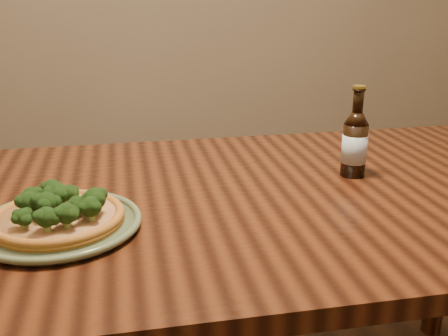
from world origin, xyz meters
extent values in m
cube|color=#431F0E|center=(0.00, 0.10, 0.73)|extent=(1.60, 0.90, 0.04)
cylinder|color=#431F0E|center=(0.73, 0.48, 0.35)|extent=(0.07, 0.07, 0.71)
cylinder|color=#5B6A49|center=(-0.45, -0.01, 0.76)|extent=(0.28, 0.28, 0.01)
torus|color=#5B6A49|center=(-0.45, -0.01, 0.76)|extent=(0.31, 0.31, 0.01)
torus|color=#5B6A49|center=(-0.45, -0.01, 0.76)|extent=(0.25, 0.25, 0.01)
cylinder|color=#AB6B26|center=(-0.45, -0.01, 0.77)|extent=(0.24, 0.24, 0.01)
torus|color=#AB6B26|center=(-0.45, -0.01, 0.78)|extent=(0.25, 0.25, 0.02)
cylinder|color=#D4BF81|center=(-0.45, -0.01, 0.78)|extent=(0.21, 0.21, 0.01)
sphere|color=#274E18|center=(-0.45, 0.02, 0.81)|extent=(0.05, 0.05, 0.04)
sphere|color=#274E18|center=(-0.50, 0.03, 0.80)|extent=(0.04, 0.04, 0.03)
sphere|color=#274E18|center=(-0.47, 0.07, 0.80)|extent=(0.04, 0.04, 0.04)
sphere|color=#274E18|center=(-0.41, -0.02, 0.80)|extent=(0.03, 0.03, 0.03)
sphere|color=#274E18|center=(-0.50, 0.00, 0.81)|extent=(0.05, 0.05, 0.04)
sphere|color=#274E18|center=(-0.38, -0.02, 0.81)|extent=(0.06, 0.06, 0.04)
sphere|color=#274E18|center=(-0.50, -0.06, 0.80)|extent=(0.04, 0.04, 0.03)
sphere|color=#274E18|center=(-0.43, -0.07, 0.81)|extent=(0.05, 0.05, 0.04)
sphere|color=#274E18|center=(-0.39, -0.05, 0.81)|extent=(0.05, 0.05, 0.04)
sphere|color=#274E18|center=(-0.46, -0.08, 0.81)|extent=(0.04, 0.04, 0.04)
sphere|color=#274E18|center=(-0.43, 0.04, 0.80)|extent=(0.05, 0.05, 0.03)
sphere|color=#274E18|center=(-0.47, -0.02, 0.81)|extent=(0.04, 0.04, 0.04)
cylinder|color=black|center=(0.22, 0.16, 0.81)|extent=(0.06, 0.06, 0.13)
cone|color=black|center=(0.22, 0.16, 0.89)|extent=(0.06, 0.06, 0.03)
cylinder|color=black|center=(0.22, 0.16, 0.93)|extent=(0.02, 0.02, 0.06)
torus|color=black|center=(0.22, 0.16, 0.96)|extent=(0.03, 0.03, 0.00)
cylinder|color=#A58C33|center=(0.22, 0.16, 0.97)|extent=(0.03, 0.03, 0.01)
cylinder|color=silver|center=(0.22, 0.16, 0.82)|extent=(0.06, 0.06, 0.07)
camera|label=1|loc=(-0.32, -0.95, 1.18)|focal=42.00mm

